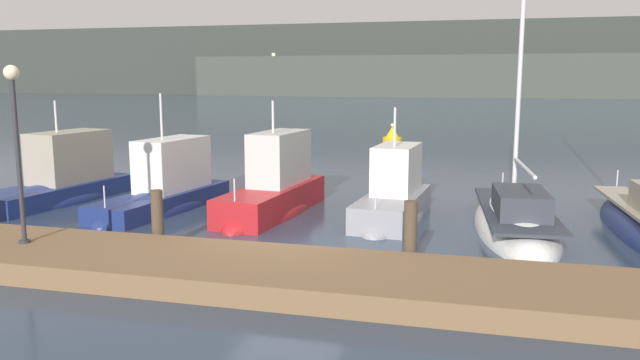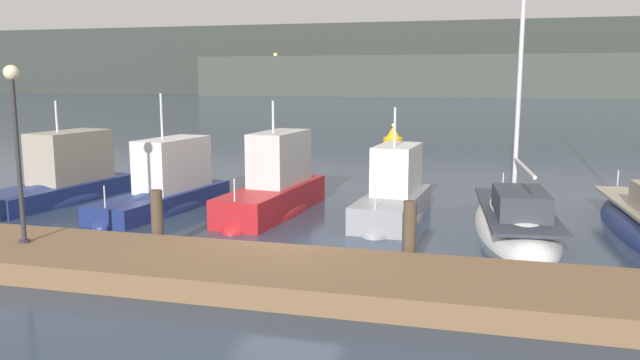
% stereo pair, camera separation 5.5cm
% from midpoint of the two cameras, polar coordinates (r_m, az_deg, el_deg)
% --- Properties ---
extents(ground_plane, '(400.00, 400.00, 0.00)m').
position_cam_midpoint_polar(ground_plane, '(14.74, -2.91, -6.46)').
color(ground_plane, '#2D3D51').
extents(dock, '(23.65, 2.80, 0.45)m').
position_cam_midpoint_polar(dock, '(12.51, -6.30, -8.32)').
color(dock, brown).
rests_on(dock, ground).
extents(mooring_pile_1, '(0.28, 0.28, 1.44)m').
position_cam_midpoint_polar(mooring_pile_1, '(15.06, -14.55, -3.59)').
color(mooring_pile_1, '#4C3D2D').
rests_on(mooring_pile_1, ground).
extents(mooring_pile_2, '(0.28, 0.28, 1.48)m').
position_cam_midpoint_polar(mooring_pile_2, '(13.24, 8.31, -5.06)').
color(mooring_pile_2, '#4C3D2D').
rests_on(mooring_pile_2, ground).
extents(motorboat_berth_1, '(2.82, 6.26, 3.95)m').
position_cam_midpoint_polar(motorboat_berth_1, '(22.21, -22.48, -0.80)').
color(motorboat_berth_1, navy).
rests_on(motorboat_berth_1, ground).
extents(motorboat_berth_2, '(2.49, 6.10, 4.21)m').
position_cam_midpoint_polar(motorboat_berth_2, '(19.78, -13.90, -1.60)').
color(motorboat_berth_2, navy).
rests_on(motorboat_berth_2, ground).
extents(motorboat_berth_3, '(2.12, 5.79, 3.99)m').
position_cam_midpoint_polar(motorboat_berth_3, '(18.69, -4.14, -1.71)').
color(motorboat_berth_3, red).
rests_on(motorboat_berth_3, ground).
extents(motorboat_berth_4, '(1.97, 4.92, 3.73)m').
position_cam_midpoint_polar(motorboat_berth_4, '(17.95, 6.81, -2.37)').
color(motorboat_berth_4, gray).
rests_on(motorboat_berth_4, ground).
extents(sailboat_berth_5, '(2.61, 7.18, 10.07)m').
position_cam_midpoint_polar(sailboat_berth_5, '(17.43, 17.50, -4.03)').
color(sailboat_berth_5, white).
rests_on(sailboat_berth_5, ground).
extents(channel_buoy, '(1.32, 1.32, 1.96)m').
position_cam_midpoint_polar(channel_buoy, '(28.65, 6.73, 2.71)').
color(channel_buoy, gold).
rests_on(channel_buoy, ground).
extents(dock_lamppost, '(0.32, 0.32, 3.83)m').
position_cam_midpoint_polar(dock_lamppost, '(14.74, -25.99, 4.56)').
color(dock_lamppost, '#2D2D33').
rests_on(dock_lamppost, dock).
extents(hillside_backdrop, '(240.00, 23.00, 15.69)m').
position_cam_midpoint_polar(hillside_backdrop, '(141.24, 14.33, 10.39)').
color(hillside_backdrop, '#333833').
rests_on(hillside_backdrop, ground).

